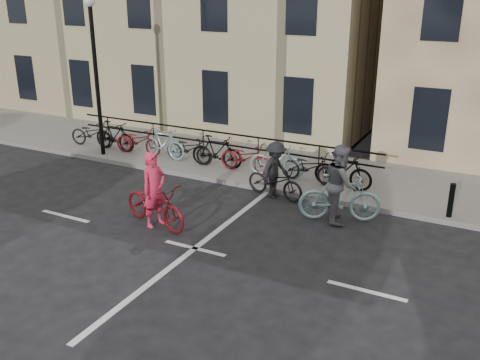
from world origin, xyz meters
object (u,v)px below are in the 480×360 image
at_px(cyclist_pink, 155,201).
at_px(cyclist_dark, 275,176).
at_px(cyclist_grey, 340,191).
at_px(lamp_post, 95,57).

bearing_deg(cyclist_pink, cyclist_dark, -16.78).
xyz_separation_m(cyclist_pink, cyclist_grey, (4.03, 2.39, 0.16)).
height_order(lamp_post, cyclist_pink, lamp_post).
relative_size(cyclist_grey, cyclist_dark, 1.12).
xyz_separation_m(cyclist_grey, cyclist_dark, (-2.12, 0.74, -0.18)).
xyz_separation_m(lamp_post, cyclist_dark, (6.84, -0.61, -2.84)).
bearing_deg(cyclist_grey, cyclist_pink, 99.63).
height_order(lamp_post, cyclist_dark, lamp_post).
bearing_deg(lamp_post, cyclist_grey, -8.58).
bearing_deg(cyclist_grey, lamp_post, 60.41).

